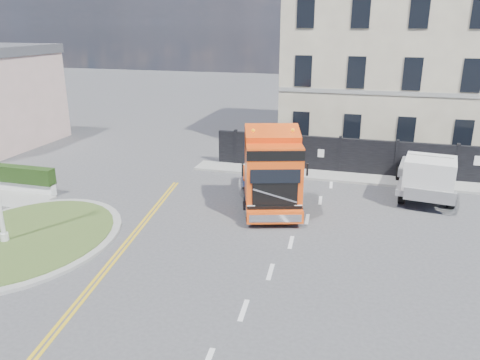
% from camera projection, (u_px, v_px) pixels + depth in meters
% --- Properties ---
extents(ground, '(120.00, 120.00, 0.00)m').
position_uv_depth(ground, '(221.00, 229.00, 19.08)').
color(ground, '#424244').
rests_on(ground, ground).
extents(traffic_island, '(6.80, 6.80, 0.17)m').
position_uv_depth(traffic_island, '(26.00, 238.00, 18.11)').
color(traffic_island, gray).
rests_on(traffic_island, ground).
extents(hoarding_fence, '(18.80, 0.25, 2.00)m').
position_uv_depth(hoarding_fence, '(387.00, 159.00, 25.28)').
color(hoarding_fence, black).
rests_on(hoarding_fence, ground).
extents(georgian_building, '(12.30, 10.30, 12.80)m').
position_uv_depth(georgian_building, '(384.00, 58.00, 30.73)').
color(georgian_building, beige).
rests_on(georgian_building, ground).
extents(pavement_far, '(20.00, 1.60, 0.12)m').
position_uv_depth(pavement_far, '(375.00, 180.00, 24.90)').
color(pavement_far, gray).
rests_on(pavement_far, ground).
extents(truck, '(3.99, 6.58, 3.70)m').
position_uv_depth(truck, '(271.00, 174.00, 20.60)').
color(truck, black).
rests_on(truck, ground).
extents(flatbed_pickup, '(2.85, 5.65, 2.25)m').
position_uv_depth(flatbed_pickup, '(427.00, 176.00, 21.77)').
color(flatbed_pickup, slate).
rests_on(flatbed_pickup, ground).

